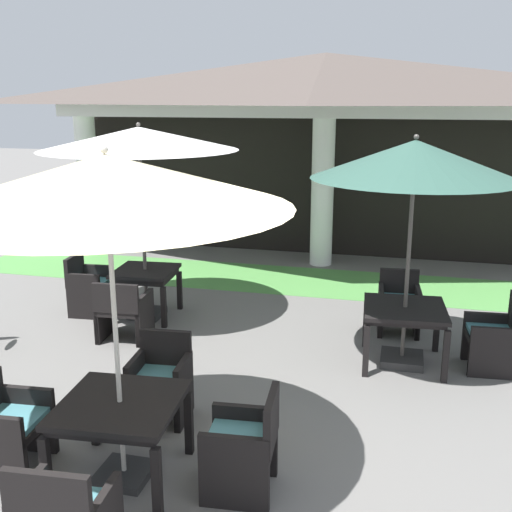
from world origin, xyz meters
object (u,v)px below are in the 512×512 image
patio_chair_near_foreground_east (494,337)px  patio_chair_mid_left_north (161,380)px  patio_umbrella_mid_right (139,140)px  patio_chair_near_foreground_north (399,304)px  patio_table_mid_right (146,276)px  patio_table_mid_left (120,411)px  patio_chair_mid_left_east (244,446)px  patio_chair_mid_right_west (88,286)px  patio_umbrella_mid_left (106,183)px  patio_umbrella_near_foreground (415,162)px  patio_chair_mid_left_west (8,426)px  patio_chair_mid_right_south (123,310)px  patio_table_near_foreground (405,314)px

patio_chair_near_foreground_east → patio_chair_mid_left_north: patio_chair_near_foreground_east is taller
patio_umbrella_mid_right → patio_chair_mid_left_north: bearing=-63.4°
patio_chair_near_foreground_north → patio_umbrella_mid_right: (-3.63, -0.26, 2.18)m
patio_table_mid_right → patio_chair_mid_left_north: bearing=-63.4°
patio_table_mid_left → patio_chair_mid_left_east: (1.04, 0.08, -0.22)m
patio_chair_near_foreground_north → patio_chair_mid_left_north: patio_chair_mid_left_north is taller
patio_chair_mid_left_north → patio_chair_mid_right_west: 3.45m
patio_umbrella_mid_left → patio_chair_mid_left_east: bearing=4.5°
patio_umbrella_mid_left → patio_umbrella_mid_right: size_ratio=1.02×
patio_umbrella_near_foreground → patio_umbrella_mid_right: bearing=168.1°
patio_chair_near_foreground_north → patio_chair_mid_right_west: (-4.53, -0.33, 0.01)m
patio_chair_mid_left_west → patio_chair_mid_right_west: 3.96m
patio_chair_mid_left_east → patio_chair_mid_right_west: bearing=38.8°
patio_table_mid_right → patio_chair_mid_left_east: bearing=-55.9°
patio_chair_mid_left_north → patio_chair_mid_right_south: patio_chair_mid_left_north is taller
patio_chair_mid_left_west → patio_chair_mid_left_north: size_ratio=0.95×
patio_chair_near_foreground_north → patio_chair_mid_left_east: bearing=69.4°
patio_chair_near_foreground_east → patio_umbrella_mid_left: bearing=128.2°
patio_umbrella_near_foreground → patio_chair_mid_left_west: size_ratio=3.38×
patio_umbrella_near_foreground → patio_umbrella_mid_left: 3.73m
patio_table_near_foreground → patio_umbrella_near_foreground: (0.00, 0.00, 1.82)m
patio_chair_mid_left_west → patio_chair_mid_right_west: size_ratio=0.92×
patio_table_near_foreground → patio_umbrella_mid_left: size_ratio=0.36×
patio_table_near_foreground → patio_chair_near_foreground_east: 1.07m
patio_chair_mid_left_east → patio_umbrella_mid_right: 4.92m
patio_umbrella_mid_left → patio_umbrella_mid_right: 4.00m
patio_umbrella_mid_left → patio_chair_mid_right_west: 4.83m
patio_umbrella_mid_left → patio_chair_mid_left_east: size_ratio=3.26×
patio_chair_mid_left_east → patio_table_mid_right: bearing=29.6°
patio_umbrella_near_foreground → patio_chair_near_foreground_east: size_ratio=2.97×
patio_chair_mid_left_north → patio_umbrella_mid_right: size_ratio=0.30×
patio_table_near_foreground → patio_chair_near_foreground_north: patio_chair_near_foreground_north is taller
patio_chair_near_foreground_north → patio_umbrella_near_foreground: bearing=90.0°
patio_table_near_foreground → patio_umbrella_mid_right: 4.26m
patio_umbrella_mid_right → patio_chair_mid_right_west: 2.35m
patio_chair_near_foreground_north → patio_table_mid_left: size_ratio=0.81×
patio_table_mid_left → patio_table_mid_right: (-1.43, 3.73, -0.01)m
patio_chair_mid_left_east → patio_chair_mid_left_west: size_ratio=1.08×
patio_chair_near_foreground_east → patio_table_mid_right: 4.81m
patio_umbrella_mid_right → patio_chair_mid_right_west: bearing=-175.6°
patio_umbrella_mid_left → patio_chair_mid_left_east: patio_umbrella_mid_left is taller
patio_chair_near_foreground_east → patio_umbrella_mid_right: 5.27m
patio_chair_mid_left_west → patio_table_mid_right: size_ratio=0.89×
patio_table_mid_right → patio_chair_mid_right_west: patio_chair_mid_right_west is taller
patio_chair_mid_left_north → patio_table_mid_right: 3.01m
patio_umbrella_near_foreground → patio_chair_mid_left_west: (-3.32, -3.03, -2.07)m
patio_chair_near_foreground_east → patio_chair_mid_left_north: 3.94m
patio_umbrella_mid_right → patio_chair_near_foreground_east: bearing=-8.4°
patio_chair_near_foreground_east → patio_umbrella_mid_left: 4.98m
patio_table_near_foreground → patio_table_mid_left: (-2.28, -2.95, -0.01)m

